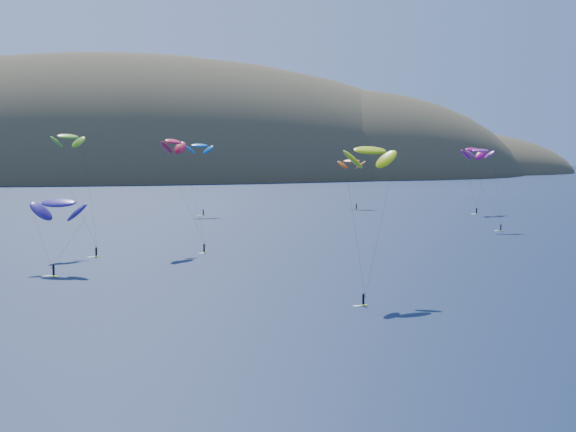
{
  "coord_description": "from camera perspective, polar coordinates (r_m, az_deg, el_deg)",
  "views": [
    {
      "loc": [
        -40.57,
        -61.47,
        21.48
      ],
      "look_at": [
        2.36,
        80.0,
        9.0
      ],
      "focal_mm": 50.0,
      "sensor_mm": 36.0,
      "label": 1
    }
  ],
  "objects": [
    {
      "name": "kitesurfer_6",
      "position": [
        221.76,
        13.54,
        4.52
      ],
      "size": [
        7.63,
        11.45,
        22.84
      ],
      "rotation": [
        0.0,
        0.0,
        -0.3
      ],
      "color": "#C8FA1B",
      "rests_on": "ground"
    },
    {
      "name": "island",
      "position": [
        629.76,
        -9.57,
        1.83
      ],
      "size": [
        730.0,
        300.0,
        210.0
      ],
      "color": "#3D3526",
      "rests_on": "ground"
    },
    {
      "name": "kitesurfer_4",
      "position": [
        263.34,
        -6.32,
        4.99
      ],
      "size": [
        9.17,
        8.36,
        24.89
      ],
      "rotation": [
        0.0,
        0.0,
        0.11
      ],
      "color": "#C8FA1B",
      "rests_on": "ground"
    },
    {
      "name": "kitesurfer_8",
      "position": [
        275.35,
        13.04,
        4.59
      ],
      "size": [
        11.87,
        10.72,
        24.01
      ],
      "rotation": [
        0.0,
        0.0,
        0.35
      ],
      "color": "#C8FA1B",
      "rests_on": "ground"
    },
    {
      "name": "ground",
      "position": [
        76.72,
        16.21,
        -11.63
      ],
      "size": [
        2800.0,
        2800.0,
        0.0
      ],
      "primitive_type": "plane",
      "color": "black",
      "rests_on": "ground"
    },
    {
      "name": "kitesurfer_11",
      "position": [
        292.43,
        4.54,
        3.91
      ],
      "size": [
        10.45,
        15.93,
        19.62
      ],
      "rotation": [
        0.0,
        0.0,
        -0.63
      ],
      "color": "#C8FA1B",
      "rests_on": "ground"
    },
    {
      "name": "kitesurfer_10",
      "position": [
        146.54,
        -15.99,
        0.9
      ],
      "size": [
        11.36,
        12.78,
        14.85
      ],
      "rotation": [
        0.0,
        0.0,
        -0.58
      ],
      "color": "#C8FA1B",
      "rests_on": "ground"
    },
    {
      "name": "kitesurfer_9",
      "position": [
        171.46,
        -8.15,
        5.24
      ],
      "size": [
        9.71,
        12.81,
        25.28
      ],
      "rotation": [
        0.0,
        0.0,
        0.9
      ],
      "color": "#C8FA1B",
      "rests_on": "ground"
    },
    {
      "name": "kitesurfer_2",
      "position": [
        119.41,
        5.85,
        4.65
      ],
      "size": [
        10.14,
        12.77,
        23.64
      ],
      "rotation": [
        0.0,
        0.0,
        0.23
      ],
      "color": "#C8FA1B",
      "rests_on": "ground"
    },
    {
      "name": "kitesurfer_3",
      "position": [
        173.98,
        -15.39,
        5.45
      ],
      "size": [
        9.61,
        15.82,
        26.13
      ],
      "rotation": [
        0.0,
        0.0,
        0.57
      ],
      "color": "#C8FA1B",
      "rests_on": "ground"
    }
  ]
}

